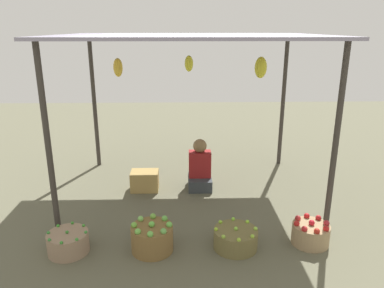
% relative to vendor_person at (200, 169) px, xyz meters
% --- Properties ---
extents(ground_plane, '(14.00, 14.00, 0.00)m').
position_rel_vendor_person_xyz_m(ground_plane, '(-0.14, -0.14, -0.30)').
color(ground_plane, '#5E5D48').
extents(market_stall_structure, '(3.61, 2.64, 2.31)m').
position_rel_vendor_person_xyz_m(market_stall_structure, '(-0.13, -0.14, 1.86)').
color(market_stall_structure, '#38332D').
rests_on(market_stall_structure, ground).
extents(vendor_person, '(0.36, 0.44, 0.78)m').
position_rel_vendor_person_xyz_m(vendor_person, '(0.00, 0.00, 0.00)').
color(vendor_person, '#353B3F').
rests_on(vendor_person, ground).
extents(basket_green_chilies, '(0.45, 0.45, 0.27)m').
position_rel_vendor_person_xyz_m(basket_green_chilies, '(-1.55, -1.72, -0.18)').
color(basket_green_chilies, '#94795F').
rests_on(basket_green_chilies, ground).
extents(basket_green_apples, '(0.47, 0.47, 0.36)m').
position_rel_vendor_person_xyz_m(basket_green_apples, '(-0.62, -1.71, -0.14)').
color(basket_green_apples, brown).
rests_on(basket_green_apples, ground).
extents(basket_limes, '(0.50, 0.50, 0.26)m').
position_rel_vendor_person_xyz_m(basket_limes, '(0.33, -1.68, -0.18)').
color(basket_limes, brown).
rests_on(basket_limes, ground).
extents(basket_red_apples, '(0.43, 0.43, 0.30)m').
position_rel_vendor_person_xyz_m(basket_red_apples, '(1.21, -1.62, -0.17)').
color(basket_red_apples, '#9C815B').
rests_on(basket_red_apples, ground).
extents(wooden_crate_near_vendor, '(0.42, 0.31, 0.30)m').
position_rel_vendor_person_xyz_m(wooden_crate_near_vendor, '(-0.85, -0.07, -0.15)').
color(wooden_crate_near_vendor, '#A8894B').
rests_on(wooden_crate_near_vendor, ground).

